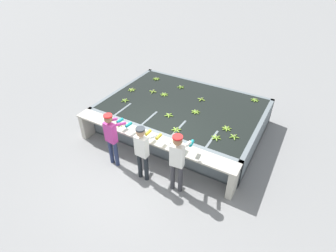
{
  "coord_description": "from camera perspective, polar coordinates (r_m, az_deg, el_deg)",
  "views": [
    {
      "loc": [
        3.14,
        -4.21,
        5.03
      ],
      "look_at": [
        0.0,
        1.2,
        0.59
      ],
      "focal_mm": 28.0,
      "sensor_mm": 36.0,
      "label": 1
    }
  ],
  "objects": [
    {
      "name": "banana_bunch_floating_13",
      "position": [
        7.86,
        6.03,
        3.09
      ],
      "size": [
        0.27,
        0.28,
        0.08
      ],
      "color": "#7FAD33",
      "rests_on": "wash_tank"
    },
    {
      "name": "knife_0",
      "position": [
        6.6,
        1.43,
        -3.94
      ],
      "size": [
        0.34,
        0.16,
        0.02
      ],
      "color": "silver",
      "rests_on": "work_ledge"
    },
    {
      "name": "banana_bunch_floating_2",
      "position": [
        7.29,
        12.65,
        -0.53
      ],
      "size": [
        0.28,
        0.28,
        0.08
      ],
      "color": "#7FAD33",
      "rests_on": "wash_tank"
    },
    {
      "name": "wash_tank",
      "position": [
        8.48,
        3.28,
        2.31
      ],
      "size": [
        4.85,
        3.46,
        0.85
      ],
      "color": "slate",
      "rests_on": "ground"
    },
    {
      "name": "work_ledge",
      "position": [
        7.01,
        -4.01,
        -3.84
      ],
      "size": [
        4.85,
        0.45,
        0.85
      ],
      "color": "#B7B2A3",
      "rests_on": "ground"
    },
    {
      "name": "banana_bunch_floating_7",
      "position": [
        9.13,
        -7.89,
        7.82
      ],
      "size": [
        0.28,
        0.28,
        0.08
      ],
      "color": "#93BC3D",
      "rests_on": "wash_tank"
    },
    {
      "name": "banana_bunch_floating_11",
      "position": [
        8.51,
        -9.35,
        5.52
      ],
      "size": [
        0.27,
        0.27,
        0.08
      ],
      "color": "#75A333",
      "rests_on": "wash_tank"
    },
    {
      "name": "banana_bunch_floating_1",
      "position": [
        7.66,
        0.2,
        2.37
      ],
      "size": [
        0.27,
        0.27,
        0.08
      ],
      "color": "#7FAD33",
      "rests_on": "wash_tank"
    },
    {
      "name": "banana_bunch_floating_5",
      "position": [
        7.03,
        14.2,
        -2.29
      ],
      "size": [
        0.27,
        0.28,
        0.08
      ],
      "color": "#75A333",
      "rests_on": "wash_tank"
    },
    {
      "name": "banana_bunch_floating_10",
      "position": [
        8.53,
        7.25,
        5.78
      ],
      "size": [
        0.28,
        0.28,
        0.08
      ],
      "color": "#8CB738",
      "rests_on": "wash_tank"
    },
    {
      "name": "banana_bunch_floating_0",
      "position": [
        9.83,
        -2.57,
        10.23
      ],
      "size": [
        0.28,
        0.28,
        0.08
      ],
      "color": "#7FAD33",
      "rests_on": "wash_tank"
    },
    {
      "name": "banana_bunch_floating_8",
      "position": [
        7.07,
        1.83,
        -0.81
      ],
      "size": [
        0.27,
        0.28,
        0.08
      ],
      "color": "#7FAD33",
      "rests_on": "wash_tank"
    },
    {
      "name": "banana_bunch_floating_3",
      "position": [
        9.23,
        2.8,
        8.46
      ],
      "size": [
        0.27,
        0.28,
        0.08
      ],
      "color": "#75A333",
      "rests_on": "wash_tank"
    },
    {
      "name": "banana_bunch_floating_4",
      "position": [
        8.75,
        -0.82,
        6.87
      ],
      "size": [
        0.28,
        0.28,
        0.08
      ],
      "color": "#7FAD33",
      "rests_on": "wash_tank"
    },
    {
      "name": "banana_bunch_floating_12",
      "position": [
        8.95,
        -3.3,
        7.52
      ],
      "size": [
        0.28,
        0.28,
        0.08
      ],
      "color": "#9EC642",
      "rests_on": "wash_tank"
    },
    {
      "name": "worker_0",
      "position": [
        6.87,
        -12.11,
        -1.96
      ],
      "size": [
        0.46,
        0.73,
        1.59
      ],
      "color": "navy",
      "rests_on": "ground"
    },
    {
      "name": "worker_2",
      "position": [
        5.99,
        2.1,
        -7.0
      ],
      "size": [
        0.46,
        0.73,
        1.65
      ],
      "color": "#38383D",
      "rests_on": "ground"
    },
    {
      "name": "banana_bunch_ledge_0",
      "position": [
        7.4,
        -10.35,
        0.42
      ],
      "size": [
        0.28,
        0.28,
        0.08
      ],
      "color": "#9EC642",
      "rests_on": "work_ledge"
    },
    {
      "name": "ground_plane",
      "position": [
        7.28,
        -4.79,
        -8.56
      ],
      "size": [
        80.0,
        80.0,
        0.0
      ],
      "primitive_type": "plane",
      "color": "gray",
      "rests_on": "ground"
    },
    {
      "name": "banana_bunch_floating_9",
      "position": [
        6.9,
        10.43,
        -2.5
      ],
      "size": [
        0.28,
        0.26,
        0.08
      ],
      "color": "#7FAD33",
      "rests_on": "wash_tank"
    },
    {
      "name": "worker_1",
      "position": [
        6.33,
        -5.54,
        -4.97
      ],
      "size": [
        0.42,
        0.72,
        1.58
      ],
      "color": "#1E2328",
      "rests_on": "ground"
    },
    {
      "name": "banana_bunch_floating_6",
      "position": [
        8.87,
        18.37,
        5.39
      ],
      "size": [
        0.28,
        0.28,
        0.08
      ],
      "color": "#75A333",
      "rests_on": "wash_tank"
    }
  ]
}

